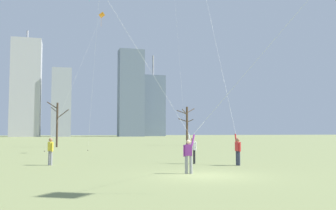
{
  "coord_description": "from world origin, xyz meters",
  "views": [
    {
      "loc": [
        -6.5,
        -16.4,
        2.0
      ],
      "look_at": [
        0.0,
        6.0,
        3.63
      ],
      "focal_mm": 40.85,
      "sensor_mm": 36.0,
      "label": 1
    }
  ],
  "objects_px": {
    "kite_flyer_far_back_green": "(232,120)",
    "bystander_strolling_midfield": "(50,150)",
    "bare_tree_leftmost": "(57,123)",
    "bare_tree_center": "(187,124)",
    "distant_kite_drifting_right_orange": "(95,32)",
    "kite_flyer_midfield_right_teal": "(173,116)",
    "kite_flyer_midfield_center_purple": "(271,55)"
  },
  "relations": [
    {
      "from": "kite_flyer_far_back_green",
      "to": "bystander_strolling_midfield",
      "type": "height_order",
      "value": "kite_flyer_far_back_green"
    },
    {
      "from": "bare_tree_leftmost",
      "to": "bare_tree_center",
      "type": "height_order",
      "value": "bare_tree_leftmost"
    },
    {
      "from": "distant_kite_drifting_right_orange",
      "to": "bare_tree_leftmost",
      "type": "bearing_deg",
      "value": 116.07
    },
    {
      "from": "kite_flyer_midfield_right_teal",
      "to": "bare_tree_center",
      "type": "xyz_separation_m",
      "value": [
        11.16,
        29.78,
        0.06
      ]
    },
    {
      "from": "kite_flyer_far_back_green",
      "to": "distant_kite_drifting_right_orange",
      "type": "bearing_deg",
      "value": 107.47
    },
    {
      "from": "kite_flyer_midfield_center_purple",
      "to": "bystander_strolling_midfield",
      "type": "relative_size",
      "value": 11.3
    },
    {
      "from": "kite_flyer_midfield_right_teal",
      "to": "bare_tree_center",
      "type": "distance_m",
      "value": 31.8
    },
    {
      "from": "bystander_strolling_midfield",
      "to": "bare_tree_leftmost",
      "type": "bearing_deg",
      "value": 89.3
    },
    {
      "from": "kite_flyer_midfield_right_teal",
      "to": "bare_tree_leftmost",
      "type": "height_order",
      "value": "kite_flyer_midfield_right_teal"
    },
    {
      "from": "bystander_strolling_midfield",
      "to": "kite_flyer_midfield_center_purple",
      "type": "bearing_deg",
      "value": -44.89
    },
    {
      "from": "bare_tree_leftmost",
      "to": "kite_flyer_midfield_center_purple",
      "type": "bearing_deg",
      "value": -76.29
    },
    {
      "from": "bystander_strolling_midfield",
      "to": "kite_flyer_far_back_green",
      "type": "bearing_deg",
      "value": -9.39
    },
    {
      "from": "bare_tree_leftmost",
      "to": "bare_tree_center",
      "type": "relative_size",
      "value": 1.05
    },
    {
      "from": "kite_flyer_midfield_center_purple",
      "to": "bare_tree_leftmost",
      "type": "relative_size",
      "value": 3.08
    },
    {
      "from": "distant_kite_drifting_right_orange",
      "to": "kite_flyer_midfield_right_teal",
      "type": "bearing_deg",
      "value": -81.11
    },
    {
      "from": "kite_flyer_far_back_green",
      "to": "kite_flyer_midfield_right_teal",
      "type": "bearing_deg",
      "value": 163.49
    },
    {
      "from": "distant_kite_drifting_right_orange",
      "to": "bare_tree_center",
      "type": "height_order",
      "value": "distant_kite_drifting_right_orange"
    },
    {
      "from": "kite_flyer_midfield_right_teal",
      "to": "kite_flyer_midfield_center_purple",
      "type": "relative_size",
      "value": 0.74
    },
    {
      "from": "distant_kite_drifting_right_orange",
      "to": "bare_tree_center",
      "type": "bearing_deg",
      "value": 33.25
    },
    {
      "from": "kite_flyer_midfield_right_teal",
      "to": "kite_flyer_far_back_green",
      "type": "bearing_deg",
      "value": -16.51
    },
    {
      "from": "distant_kite_drifting_right_orange",
      "to": "bare_tree_center",
      "type": "relative_size",
      "value": 2.82
    },
    {
      "from": "bystander_strolling_midfield",
      "to": "bare_tree_center",
      "type": "distance_m",
      "value": 34.54
    },
    {
      "from": "bystander_strolling_midfield",
      "to": "distant_kite_drifting_right_orange",
      "type": "height_order",
      "value": "distant_kite_drifting_right_orange"
    },
    {
      "from": "kite_flyer_midfield_center_purple",
      "to": "distant_kite_drifting_right_orange",
      "type": "distance_m",
      "value": 30.42
    },
    {
      "from": "kite_flyer_midfield_right_teal",
      "to": "bare_tree_leftmost",
      "type": "bearing_deg",
      "value": 104.06
    },
    {
      "from": "bystander_strolling_midfield",
      "to": "bare_tree_leftmost",
      "type": "xyz_separation_m",
      "value": [
        0.34,
        27.63,
        2.24
      ]
    },
    {
      "from": "kite_flyer_far_back_green",
      "to": "distant_kite_drifting_right_orange",
      "type": "xyz_separation_m",
      "value": [
        -6.74,
        21.43,
        10.57
      ]
    },
    {
      "from": "kite_flyer_midfield_center_purple",
      "to": "distant_kite_drifting_right_orange",
      "type": "bearing_deg",
      "value": 99.98
    },
    {
      "from": "bystander_strolling_midfield",
      "to": "distant_kite_drifting_right_orange",
      "type": "distance_m",
      "value": 23.6
    },
    {
      "from": "bystander_strolling_midfield",
      "to": "bare_tree_center",
      "type": "xyz_separation_m",
      "value": [
        18.61,
        29.01,
        2.18
      ]
    },
    {
      "from": "kite_flyer_far_back_green",
      "to": "bystander_strolling_midfield",
      "type": "bearing_deg",
      "value": 170.61
    },
    {
      "from": "kite_flyer_midfield_center_purple",
      "to": "bystander_strolling_midfield",
      "type": "bearing_deg",
      "value": 135.11
    }
  ]
}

